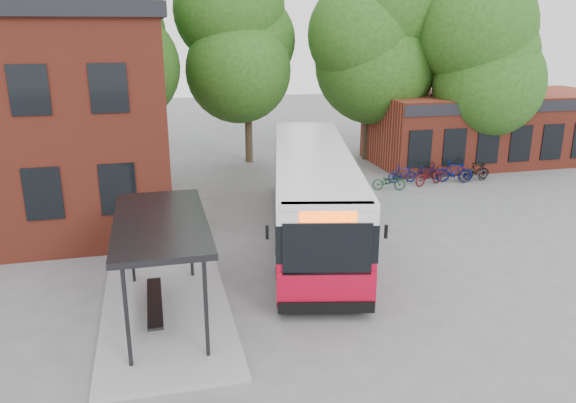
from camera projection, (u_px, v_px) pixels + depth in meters
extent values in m
plane|color=slate|center=(313.00, 285.00, 17.51)|extent=(100.00, 100.00, 0.00)
imported|color=#0D3D1D|center=(389.00, 182.00, 27.57)|extent=(1.70, 1.02, 0.85)
imported|color=#081655|center=(402.00, 174.00, 28.86)|extent=(1.56, 0.52, 0.92)
imported|color=#520F15|center=(429.00, 175.00, 28.41)|extent=(2.01, 1.29, 1.00)
imported|color=#040E4B|center=(425.00, 171.00, 29.59)|extent=(1.76, 1.20, 0.88)
imported|color=#060D4F|center=(454.00, 172.00, 28.91)|extent=(1.92, 1.12, 1.11)
imported|color=black|center=(474.00, 173.00, 29.02)|extent=(1.87, 0.91, 0.94)
imported|color=black|center=(477.00, 171.00, 29.50)|extent=(1.51, 0.46, 0.90)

